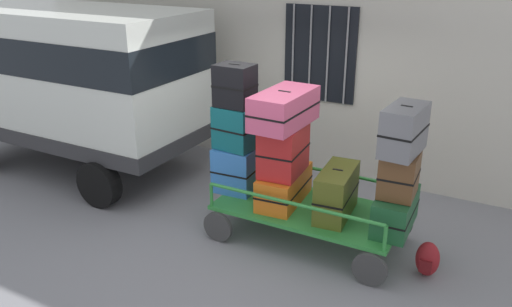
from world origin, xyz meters
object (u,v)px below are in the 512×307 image
van (72,72)px  suitcase_midleft_top (284,108)px  luggage_cart (309,213)px  suitcase_center_bottom (336,192)px  backpack (427,259)px  suitcase_left_top (235,85)px  suitcase_midleft_middle (284,149)px  suitcase_midright_middle (399,174)px  suitcase_midleft_bottom (284,186)px  suitcase_left_bottom (235,170)px  suitcase_left_middle (233,128)px  suitcase_midright_top (404,130)px  suitcase_midright_bottom (395,211)px

van → suitcase_midleft_top: (4.09, -0.44, 0.08)m
luggage_cart → suitcase_center_bottom: size_ratio=2.78×
luggage_cart → backpack: (1.54, -0.11, -0.16)m
suitcase_left_top → suitcase_midleft_top: 0.75m
van → suitcase_midleft_middle: van is taller
suitcase_center_bottom → suitcase_midleft_top: bearing=-178.6°
suitcase_midright_middle → backpack: (0.45, -0.11, -0.94)m
suitcase_midleft_top → suitcase_midleft_bottom: bearing=90.0°
suitcase_left_bottom → suitcase_midleft_bottom: bearing=1.8°
suitcase_left_middle → suitcase_center_bottom: size_ratio=0.66×
suitcase_midleft_bottom → suitcase_midleft_middle: size_ratio=1.35×
suitcase_midleft_bottom → backpack: bearing=-3.6°
suitcase_midleft_top → backpack: 2.44m
backpack → suitcase_midright_top: bearing=165.1°
suitcase_left_bottom → suitcase_center_bottom: 1.45m
luggage_cart → backpack: 1.55m
suitcase_midleft_middle → suitcase_midright_middle: suitcase_midleft_middle is taller
suitcase_left_top → suitcase_midleft_middle: suitcase_left_top is taller
suitcase_left_middle → suitcase_midright_bottom: 2.29m
suitcase_left_middle → suitcase_midright_bottom: bearing=1.5°
suitcase_midleft_middle → suitcase_midright_bottom: size_ratio=0.84×
van → suitcase_midleft_bottom: bearing=-5.5°
suitcase_midleft_middle → suitcase_midleft_top: bearing=-90.0°
luggage_cart → suitcase_center_bottom: 0.53m
suitcase_midleft_middle → backpack: 2.14m
suitcase_midleft_top → suitcase_midright_middle: suitcase_midleft_top is taller
van → suitcase_midright_bottom: van is taller
suitcase_center_bottom → suitcase_midright_top: 1.18m
suitcase_midright_top → backpack: suitcase_midright_top is taller
luggage_cart → suitcase_center_bottom: suitcase_center_bottom is taller
suitcase_left_top → suitcase_midleft_middle: (0.73, -0.04, -0.73)m
suitcase_midleft_bottom → suitcase_midright_bottom: suitcase_midright_bottom is taller
van → suitcase_midright_bottom: 5.64m
suitcase_midleft_top → backpack: (1.90, -0.08, -1.52)m
van → suitcase_midleft_bottom: 4.22m
suitcase_midleft_bottom → suitcase_center_bottom: size_ratio=1.15×
suitcase_left_middle → suitcase_midleft_top: size_ratio=0.56×
suitcase_center_bottom → backpack: (1.18, -0.09, -0.54)m
suitcase_left_middle → suitcase_midleft_middle: suitcase_left_middle is taller
suitcase_left_bottom → suitcase_midleft_top: suitcase_midleft_top is taller
suitcase_left_bottom → suitcase_center_bottom: (1.45, -0.00, -0.00)m
luggage_cart → suitcase_left_bottom: size_ratio=3.90×
suitcase_left_bottom → suitcase_midright_bottom: (2.18, 0.03, -0.09)m
suitcase_midleft_top → suitcase_midright_middle: 1.57m
suitcase_left_top → suitcase_midright_middle: size_ratio=1.04×
suitcase_left_middle → suitcase_midright_top: (2.18, 0.05, 0.32)m
suitcase_left_top → suitcase_midright_middle: (2.18, -0.01, -0.77)m
suitcase_midleft_middle → suitcase_midright_middle: size_ratio=1.40×
suitcase_left_middle → backpack: (2.63, -0.07, -1.15)m
suitcase_midleft_bottom → suitcase_center_bottom: (0.73, -0.03, 0.09)m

